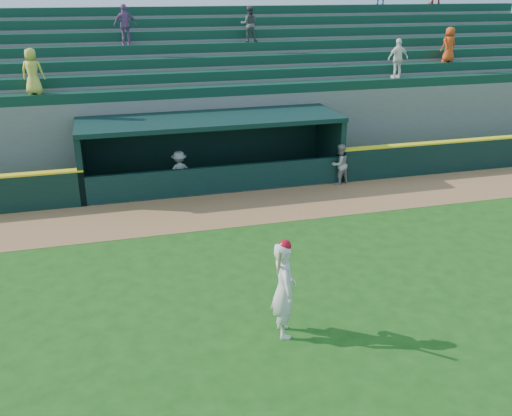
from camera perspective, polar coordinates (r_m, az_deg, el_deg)
name	(u,v)px	position (r m, az deg, el deg)	size (l,w,h in m)	color
ground	(273,279)	(14.40, 1.69, -7.08)	(120.00, 120.00, 0.00)	#1A4B12
warning_track	(230,209)	(18.70, -2.67, -0.12)	(40.00, 3.00, 0.01)	#93643B
dugout_player_front	(340,164)	(21.12, 8.36, 4.36)	(0.73, 0.57, 1.50)	#9E9E99
dugout_player_inside	(180,171)	(20.29, -7.66, 3.65)	(0.95, 0.55, 1.47)	#A4A49F
dugout	(210,145)	(21.17, -4.60, 6.28)	(9.40, 2.80, 2.46)	slate
stands	(190,95)	(25.34, -6.66, 11.14)	(34.50, 6.26, 7.51)	slate
batter_at_plate	(284,288)	(11.80, 2.81, -8.02)	(0.55, 0.88, 2.18)	silver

